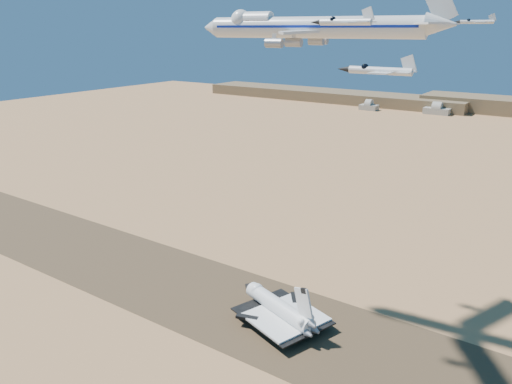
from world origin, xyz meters
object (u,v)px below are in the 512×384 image
Objects in this scene: crew_b at (285,341)px; chase_jet_d at (476,22)px; crew_a at (284,333)px; chase_jet_a at (344,22)px; carrier_747 at (305,27)px; chase_jet_b at (378,70)px; chase_jet_c at (416,26)px; shuttle at (278,308)px; crew_c at (289,342)px.

crew_b is 134.82m from chase_jet_d.
crew_a is 0.13× the size of chase_jet_d.
crew_b is 0.11× the size of chase_jet_a.
carrier_747 is 72.96m from chase_jet_d.
chase_jet_d reaches higher than chase_jet_a.
chase_jet_b is (41.45, -39.64, 90.30)m from crew_a.
chase_jet_c is at bearing -36.12° from crew_a.
chase_jet_b reaches higher than shuttle.
chase_jet_a reaches higher than crew_c.
chase_jet_d is at bearing 52.77° from carrier_747.
carrier_747 is 5.81× the size of chase_jet_b.
chase_jet_d reaches higher than shuttle.
carrier_747 is at bearing -114.14° from chase_jet_c.
crew_b is 0.11× the size of chase_jet_c.
chase_jet_a is at bearing -79.45° from chase_jet_c.
chase_jet_b is at bearing -25.13° from shuttle.
shuttle is at bearing 2.33° from crew_c.
chase_jet_c is at bearing -11.77° from crew_b.
chase_jet_a is at bearing -176.87° from crew_c.
crew_a is at bearing -78.04° from carrier_747.
chase_jet_c is 25.22m from chase_jet_d.
chase_jet_a is (23.51, -21.45, 98.65)m from crew_c.
crew_a is 1.21× the size of crew_c.
chase_jet_b is at bearing -57.58° from carrier_747.
crew_a is 4.39m from crew_b.
chase_jet_c is at bearing 88.90° from shuttle.
crew_c is (10.83, -23.75, -97.64)m from carrier_747.
carrier_747 is (-0.66, 14.21, 93.37)m from shuttle.
chase_jet_b is 0.98× the size of chase_jet_d.
crew_c is at bearing -24.40° from shuttle.
crew_a is (6.72, -20.29, -97.48)m from carrier_747.
crew_a reaches higher than crew_b.
shuttle is 2.70× the size of chase_jet_a.
chase_jet_d is at bearing 52.71° from chase_jet_c.
crew_c is at bearing -153.17° from crew_a.
shuttle is at bearing -130.60° from chase_jet_d.
carrier_747 is 5.70× the size of chase_jet_d.
chase_jet_d is (36.75, 76.82, 95.37)m from shuttle.
chase_jet_a is (27.63, -24.90, 98.48)m from crew_a.
crew_b is at bearing 137.19° from chase_jet_b.
crew_a is at bearing 136.48° from chase_jet_b.
crew_a is at bearing -125.34° from chase_jet_d.
carrier_747 is at bearing -135.89° from chase_jet_d.
chase_jet_b is at bearing -73.23° from chase_jet_c.
crew_c is at bearing -96.75° from chase_jet_c.
chase_jet_c is (14.68, 63.49, 97.79)m from crew_a.
crew_c reaches higher than crew_b.
carrier_747 reaches higher than chase_jet_c.
crew_c is 103.65m from chase_jet_a.
chase_jet_a is at bearing -132.29° from crew_b.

